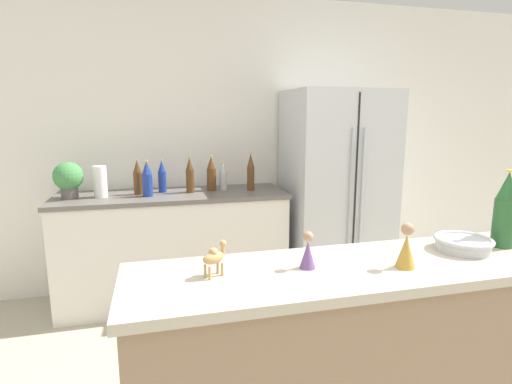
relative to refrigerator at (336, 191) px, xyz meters
name	(u,v)px	position (x,y,z in m)	size (l,w,h in m)	color
wall_back	(229,144)	(-0.88, 0.40, 0.40)	(8.00, 0.06, 2.55)	white
back_counter	(175,246)	(-1.42, 0.07, -0.42)	(1.84, 0.63, 0.91)	silver
refrigerator	(336,191)	(0.00, 0.00, 0.00)	(0.86, 0.72, 1.74)	silver
potted_plant	(68,178)	(-2.18, 0.04, 0.19)	(0.22, 0.22, 0.28)	#595451
paper_towel_roll	(100,182)	(-1.96, 0.04, 0.16)	(0.10, 0.10, 0.24)	white
back_bottle_0	(162,177)	(-1.49, 0.14, 0.17)	(0.07, 0.07, 0.27)	navy
back_bottle_1	(190,175)	(-1.27, 0.07, 0.18)	(0.06, 0.06, 0.30)	brown
back_bottle_2	(211,174)	(-1.09, 0.12, 0.18)	(0.08, 0.08, 0.30)	brown
back_bottle_3	(147,179)	(-1.61, -0.01, 0.17)	(0.08, 0.08, 0.28)	navy
back_bottle_4	(138,178)	(-1.68, 0.09, 0.17)	(0.07, 0.07, 0.29)	brown
back_bottle_5	(223,177)	(-0.99, 0.12, 0.15)	(0.06, 0.06, 0.24)	#B2B7BC
back_bottle_6	(251,172)	(-0.77, 0.05, 0.19)	(0.06, 0.06, 0.32)	brown
wine_bottle	(505,210)	(-0.18, -1.91, 0.28)	(0.09, 0.09, 0.32)	#235628
fruit_bowl	(463,243)	(-0.37, -1.92, 0.15)	(0.22, 0.22, 0.05)	#B7BABF
camel_figurine	(214,257)	(-1.37, -1.93, 0.19)	(0.09, 0.08, 0.12)	tan
wise_man_figurine_blue	(406,248)	(-0.70, -2.02, 0.19)	(0.07, 0.07, 0.16)	#B28933
wise_man_figurine_crimson	(308,252)	(-1.04, -1.94, 0.18)	(0.06, 0.06, 0.13)	#6B4784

